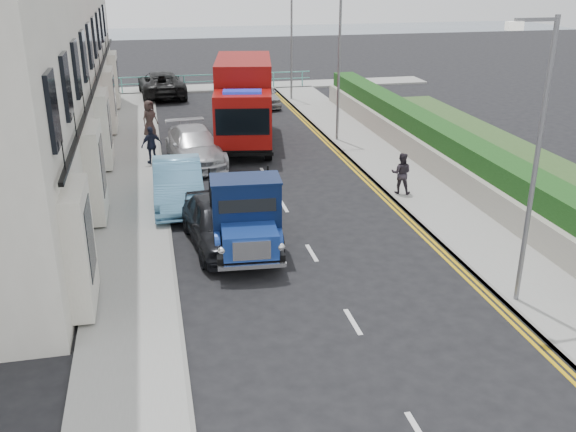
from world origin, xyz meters
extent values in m
plane|color=black|center=(0.00, 0.00, 0.00)|extent=(120.00, 120.00, 0.00)
cube|color=gray|center=(-5.20, 9.00, 0.06)|extent=(2.40, 38.00, 0.12)
cube|color=gray|center=(5.30, 9.00, 0.06)|extent=(2.60, 38.00, 0.12)
cube|color=gray|center=(0.00, 29.00, 0.06)|extent=(30.00, 2.50, 0.12)
plane|color=slate|center=(0.00, 60.00, 0.00)|extent=(120.00, 120.00, 0.00)
cube|color=black|center=(-6.35, 13.00, 3.60)|extent=(0.12, 28.00, 0.10)
cube|color=#B2AD9E|center=(6.60, 9.00, 0.55)|extent=(0.30, 28.00, 1.00)
cube|color=#183D13|center=(7.30, 9.00, 0.95)|extent=(1.20, 28.00, 1.70)
cube|color=#59B2A5|center=(0.00, 28.20, 1.08)|extent=(13.00, 0.08, 0.06)
cube|color=#59B2A5|center=(0.00, 28.20, 0.65)|extent=(13.00, 0.06, 0.05)
cylinder|color=slate|center=(4.30, -2.00, 3.50)|extent=(0.12, 0.12, 7.00)
cube|color=slate|center=(3.80, -2.00, 6.90)|extent=(1.00, 0.08, 0.08)
cube|color=beige|center=(3.30, -2.00, 6.78)|extent=(0.35, 0.18, 0.18)
cylinder|color=slate|center=(4.30, 14.00, 3.50)|extent=(0.12, 0.12, 7.00)
cylinder|color=slate|center=(4.30, 24.00, 3.50)|extent=(0.12, 0.12, 7.00)
cylinder|color=black|center=(-2.79, 1.67, 0.46)|extent=(0.32, 0.94, 0.93)
cylinder|color=black|center=(-1.09, 1.54, 0.46)|extent=(0.32, 0.94, 0.93)
cylinder|color=black|center=(-2.59, 4.37, 0.46)|extent=(0.32, 0.94, 0.93)
cylinder|color=black|center=(-0.89, 4.24, 0.46)|extent=(0.32, 0.94, 0.93)
cube|color=black|center=(-1.84, 2.95, 0.60)|extent=(2.17, 4.76, 0.17)
cube|color=navy|center=(-1.97, 1.17, 0.95)|extent=(1.59, 1.36, 0.70)
cube|color=silver|center=(-2.02, 0.53, 0.95)|extent=(1.02, 0.15, 0.53)
cube|color=#0C1A41|center=(-1.89, 2.28, 1.50)|extent=(2.01, 1.30, 1.69)
cube|color=black|center=(-1.76, 4.11, 0.82)|extent=(2.22, 2.85, 0.12)
cylinder|color=black|center=(-1.57, 12.06, 0.56)|extent=(0.50, 1.15, 1.11)
cylinder|color=black|center=(0.52, 11.71, 0.56)|extent=(0.50, 1.15, 1.11)
cylinder|color=black|center=(-1.05, 15.15, 0.56)|extent=(0.50, 1.15, 1.11)
cylinder|color=black|center=(1.04, 14.80, 0.56)|extent=(0.50, 1.15, 1.11)
cylinder|color=black|center=(-0.68, 17.34, 0.56)|extent=(0.50, 1.15, 1.11)
cylinder|color=black|center=(1.41, 16.99, 0.56)|extent=(0.50, 1.15, 1.11)
cube|color=black|center=(-0.09, 14.48, 0.76)|extent=(3.46, 7.35, 0.25)
cube|color=#980E0B|center=(-0.52, 11.89, 1.82)|extent=(2.71, 2.29, 2.22)
cube|color=black|center=(-0.68, 10.97, 1.92)|extent=(2.20, 0.45, 1.11)
cube|color=maroon|center=(0.10, 15.57, 2.32)|extent=(3.36, 5.60, 3.03)
imported|color=black|center=(-2.60, 3.15, 0.76)|extent=(2.25, 4.60, 1.51)
imported|color=#60A1CE|center=(-3.60, 7.00, 0.79)|extent=(1.76, 4.81, 1.57)
imported|color=#B5B6BA|center=(-2.60, 12.00, 0.73)|extent=(2.57, 5.23, 1.46)
imported|color=black|center=(-3.50, 27.00, 0.80)|extent=(3.03, 5.92, 1.60)
imported|color=#A2A2A7|center=(2.21, 22.86, 0.68)|extent=(1.94, 4.13, 1.37)
imported|color=#2E2730|center=(4.40, 6.12, 0.88)|extent=(0.91, 0.83, 1.52)
imported|color=#1A1F30|center=(-4.40, 11.89, 0.90)|extent=(1.00, 0.74, 1.57)
imported|color=#3D2F2C|center=(-4.40, 16.47, 1.00)|extent=(1.02, 0.98, 1.76)
camera|label=1|loc=(-4.37, -14.70, 8.05)|focal=40.00mm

